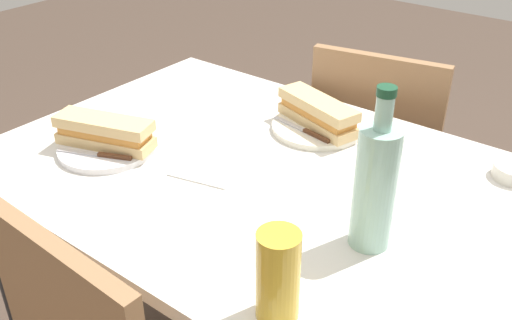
# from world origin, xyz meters

# --- Properties ---
(dining_table) EXTENTS (1.18, 0.83, 0.73)m
(dining_table) POSITION_xyz_m (0.00, 0.00, 0.62)
(dining_table) COLOR silver
(dining_table) RESTS_ON ground
(chair_near) EXTENTS (0.47, 0.47, 0.85)m
(chair_near) POSITION_xyz_m (-0.01, -0.61, 0.48)
(chair_near) COLOR #936B47
(chair_near) RESTS_ON ground
(plate_near) EXTENTS (0.22, 0.22, 0.01)m
(plate_near) POSITION_xyz_m (0.32, 0.15, 0.74)
(plate_near) COLOR white
(plate_near) RESTS_ON dining_table
(baguette_sandwich_near) EXTENTS (0.24, 0.14, 0.07)m
(baguette_sandwich_near) POSITION_xyz_m (0.32, 0.15, 0.78)
(baguette_sandwich_near) COLOR #DBB77A
(baguette_sandwich_near) RESTS_ON plate_near
(knife_near) EXTENTS (0.17, 0.08, 0.01)m
(knife_near) POSITION_xyz_m (0.29, 0.19, 0.75)
(knife_near) COLOR silver
(knife_near) RESTS_ON plate_near
(plate_far) EXTENTS (0.22, 0.22, 0.01)m
(plate_far) POSITION_xyz_m (-0.01, -0.23, 0.74)
(plate_far) COLOR silver
(plate_far) RESTS_ON dining_table
(baguette_sandwich_far) EXTENTS (0.24, 0.13, 0.07)m
(baguette_sandwich_far) POSITION_xyz_m (-0.01, -0.23, 0.78)
(baguette_sandwich_far) COLOR #DBB77A
(baguette_sandwich_far) RESTS_ON plate_far
(knife_far) EXTENTS (0.18, 0.04, 0.01)m
(knife_far) POSITION_xyz_m (-0.00, -0.18, 0.75)
(knife_far) COLOR silver
(knife_far) RESTS_ON plate_far
(water_bottle) EXTENTS (0.07, 0.07, 0.30)m
(water_bottle) POSITION_xyz_m (-0.32, 0.08, 0.85)
(water_bottle) COLOR #99C6B7
(water_bottle) RESTS_ON dining_table
(beer_glass) EXTENTS (0.07, 0.07, 0.15)m
(beer_glass) POSITION_xyz_m (-0.29, 0.33, 0.81)
(beer_glass) COLOR gold
(beer_glass) RESTS_ON dining_table
(paper_napkin) EXTENTS (0.17, 0.17, 0.00)m
(paper_napkin) POSITION_xyz_m (0.08, 0.06, 0.73)
(paper_napkin) COLOR white
(paper_napkin) RESTS_ON dining_table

